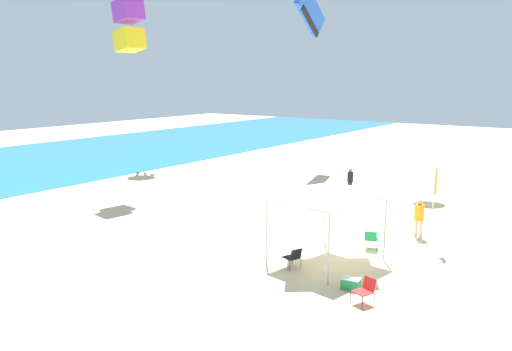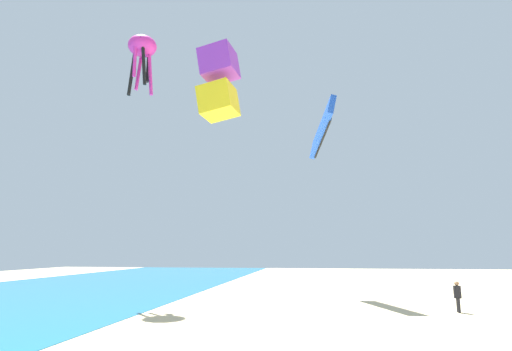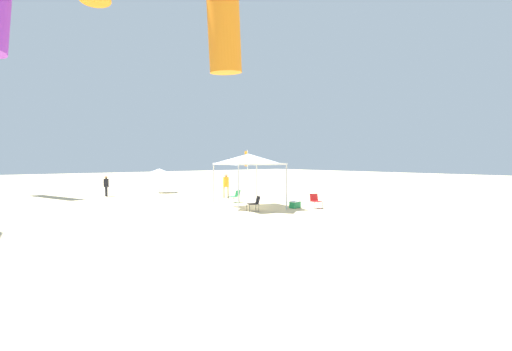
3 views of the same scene
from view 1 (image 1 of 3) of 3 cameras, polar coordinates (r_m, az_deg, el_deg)
name	(u,v)px [view 1 (image 1 of 3)]	position (r m, az deg, el deg)	size (l,w,h in m)	color
ground	(376,247)	(22.85, 13.02, -7.62)	(120.00, 120.00, 0.10)	beige
canopy_tent	(327,191)	(19.83, 7.82, -1.70)	(4.05, 3.65, 3.13)	#B7B7BC
beach_umbrella	(427,170)	(31.20, 18.17, 0.60)	(1.81, 1.79, 2.20)	silver
folding_chair_right_of_tent	(365,289)	(17.09, 11.87, -12.07)	(0.77, 0.71, 0.82)	black
folding_chair_near_cooler	(293,256)	(19.62, 4.09, -8.83)	(0.70, 0.77, 0.82)	black
folding_chair_left_of_tent	(371,238)	(22.22, 12.49, -6.72)	(0.75, 0.68, 0.82)	black
cooler_box	(351,283)	(18.17, 10.33, -11.53)	(0.50, 0.67, 0.40)	#1E8C4C
banner_flag	(434,200)	(22.44, 18.89, -2.53)	(0.36, 0.06, 3.51)	silver
person_near_umbrella	(419,215)	(24.14, 17.42, -4.15)	(0.42, 0.43, 1.78)	#C6B28C
person_watching_sky	(350,178)	(32.53, 10.28, -0.32)	(0.42, 0.37, 1.57)	black
kite_parafoil_blue	(310,12)	(40.66, 5.97, 17.36)	(5.83, 2.01, 3.53)	blue
kite_box_purple	(129,26)	(32.72, -13.73, 15.65)	(1.55, 1.71, 3.08)	purple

